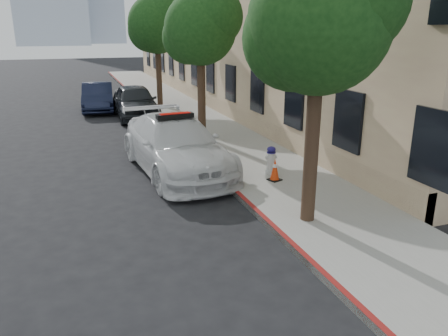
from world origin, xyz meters
The scene contains 12 objects.
ground centered at (0.00, 0.00, 0.00)m, with size 120.00×120.00×0.00m, color black.
sidewalk centered at (3.60, 10.00, 0.07)m, with size 3.20×50.00×0.15m, color gray.
curb_strip centered at (2.06, 10.00, 0.07)m, with size 0.12×50.00×0.15m, color maroon.
building centered at (9.20, 15.00, 5.00)m, with size 8.00×36.00×10.00m, color tan.
tree_near centered at (2.93, -2.01, 4.27)m, with size 2.92×2.82×5.62m.
tree_mid centered at (2.93, 5.99, 4.16)m, with size 2.77×2.64×5.43m.
tree_far centered at (2.93, 13.99, 4.39)m, with size 3.10×3.00×5.81m.
police_car centered at (1.10, 2.69, 0.82)m, with size 2.76×5.82×1.79m.
parked_car_mid centered at (1.20, 11.50, 0.80)m, with size 1.88×4.67×1.59m, color black.
parked_car_far centered at (-0.35, 14.23, 0.72)m, with size 1.52×4.35×1.43m, color black.
fire_hydrant centered at (3.51, 1.15, 0.54)m, with size 0.33×0.31×0.80m.
traffic_cone centered at (3.35, 0.57, 0.46)m, with size 0.41×0.41×0.62m.
Camera 1 is at (-1.74, -9.67, 4.12)m, focal length 35.00 mm.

